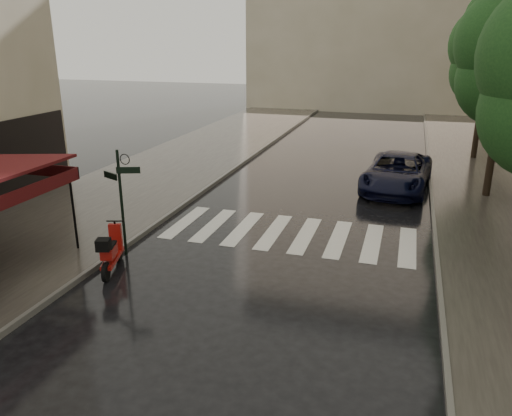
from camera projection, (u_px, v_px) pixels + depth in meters
The scene contains 11 objects.
ground at pixel (103, 311), 11.50m from camera, with size 120.00×120.00×0.00m, color black.
sidewalk_near at pixel (165, 171), 23.60m from camera, with size 6.00×60.00×0.12m, color #38332D.
sidewalk_far at pixel (506, 198), 19.49m from camera, with size 5.50×60.00×0.12m, color #38332D.
curb_near at pixel (226, 175), 22.74m from camera, with size 0.12×60.00×0.16m, color #595651.
curb_far at pixel (431, 192), 20.27m from camera, with size 0.12×60.00×0.16m, color #595651.
crosswalk at pixel (289, 233), 16.10m from camera, with size 7.85×3.20×0.01m.
signpost at pixel (121, 194), 13.96m from camera, with size 1.17×0.29×3.10m.
tree_mid at pixel (508, 50), 17.93m from camera, with size 3.80×3.80×8.34m.
tree_far at pixel (488, 50), 24.26m from camera, with size 3.80×3.80×8.16m.
scooter at pixel (111, 252), 13.32m from camera, with size 0.83×1.79×1.21m.
parked_car at pixel (397, 172), 20.60m from camera, with size 2.47×5.35×1.49m, color black.
Camera 1 is at (6.34, -8.65, 5.94)m, focal length 35.00 mm.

